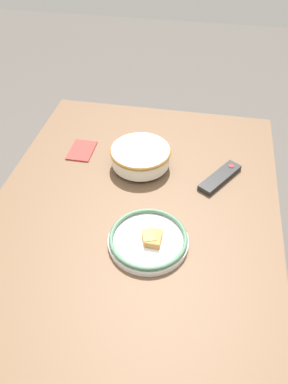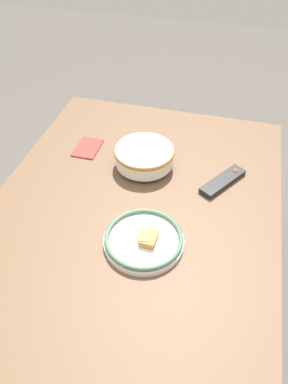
% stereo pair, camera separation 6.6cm
% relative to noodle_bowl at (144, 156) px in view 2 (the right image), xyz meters
% --- Properties ---
extents(ground_plane, '(8.00, 8.00, 0.00)m').
position_rel_noodle_bowl_xyz_m(ground_plane, '(0.30, 0.02, -0.77)').
color(ground_plane, '#4C4742').
extents(dining_table, '(1.43, 0.95, 0.73)m').
position_rel_noodle_bowl_xyz_m(dining_table, '(0.30, 0.02, -0.12)').
color(dining_table, brown).
rests_on(dining_table, ground_plane).
extents(noodle_bowl, '(0.22, 0.22, 0.08)m').
position_rel_noodle_bowl_xyz_m(noodle_bowl, '(0.00, 0.00, 0.00)').
color(noodle_bowl, silver).
rests_on(noodle_bowl, dining_table).
extents(food_plate, '(0.24, 0.24, 0.04)m').
position_rel_noodle_bowl_xyz_m(food_plate, '(0.36, 0.09, -0.03)').
color(food_plate, white).
rests_on(food_plate, dining_table).
extents(tv_remote, '(0.19, 0.15, 0.02)m').
position_rel_noodle_bowl_xyz_m(tv_remote, '(0.02, 0.29, -0.04)').
color(tv_remote, black).
rests_on(tv_remote, dining_table).
extents(folded_napkin, '(0.13, 0.09, 0.01)m').
position_rel_noodle_bowl_xyz_m(folded_napkin, '(-0.05, -0.24, -0.04)').
color(folded_napkin, '#B2332D').
rests_on(folded_napkin, dining_table).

